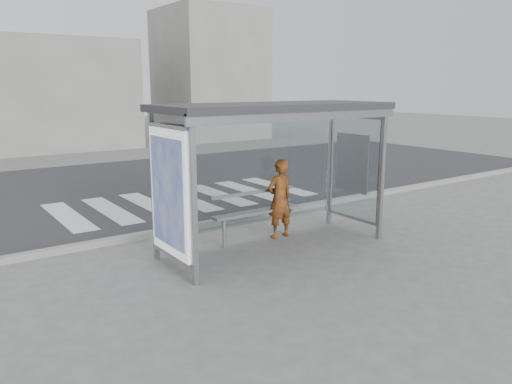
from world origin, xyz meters
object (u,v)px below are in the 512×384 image
Objects in this scene: bus_shelter at (256,141)px; person at (280,199)px; bench at (256,212)px; soda_can at (379,234)px.

bus_shelter reaches higher than person.
bus_shelter is at bearing 25.73° from person.
soda_can is at bearing -27.30° from bench.
soda_can is at bearing 147.70° from person.
bench is at bearing 54.71° from bus_shelter.
soda_can is (2.20, -1.14, -0.54)m from bench.
person is at bearing -10.41° from bench.
bus_shelter reaches higher than bench.
person is 13.70× the size of soda_can.
bench is at bearing -11.24° from person.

